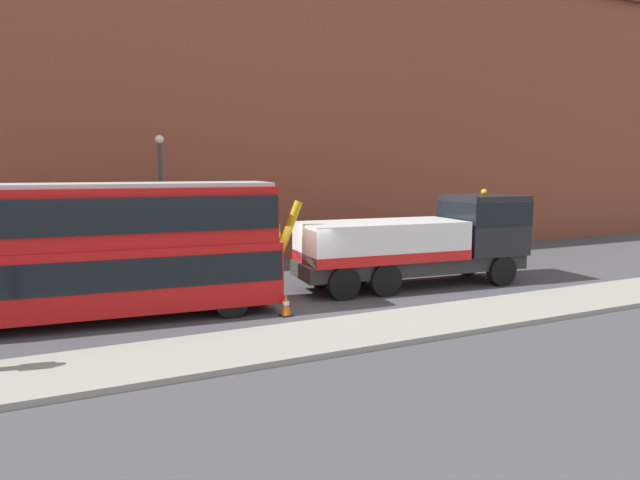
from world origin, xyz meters
TOP-DOWN VIEW (x-y plane):
  - ground_plane at (0.00, 0.00)m, footprint 120.00×120.00m
  - near_kerb at (0.00, -4.20)m, footprint 60.00×2.80m
  - building_facade at (0.00, 8.86)m, footprint 60.00×1.50m
  - recovery_tow_truck at (5.63, 0.30)m, footprint 10.23×3.36m
  - double_decker_bus at (-6.15, 0.34)m, footprint 11.18×3.44m
  - traffic_cone_near_bus at (-0.80, -1.58)m, footprint 0.36×0.36m
  - street_lamp at (-2.97, 6.67)m, footprint 0.36×0.36m

SIDE VIEW (x-z plane):
  - ground_plane at x=0.00m, z-range 0.00..0.00m
  - near_kerb at x=0.00m, z-range 0.00..0.15m
  - traffic_cone_near_bus at x=-0.80m, z-range -0.02..0.70m
  - recovery_tow_truck at x=5.63m, z-range -0.08..3.59m
  - double_decker_bus at x=-6.15m, z-range 0.20..4.26m
  - street_lamp at x=-2.97m, z-range 0.56..6.39m
  - building_facade at x=0.00m, z-range 0.07..16.07m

